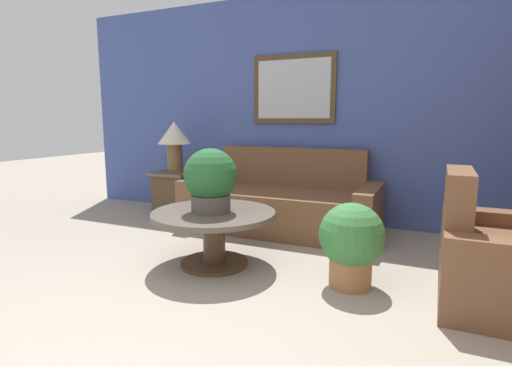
{
  "coord_description": "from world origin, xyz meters",
  "views": [
    {
      "loc": [
        1.15,
        -1.2,
        1.19
      ],
      "look_at": [
        -0.41,
        2.23,
        0.58
      ],
      "focal_mm": 28.0,
      "sensor_mm": 36.0,
      "label": 1
    }
  ],
  "objects": [
    {
      "name": "wall_back",
      "position": [
        -0.01,
        3.3,
        1.31
      ],
      "size": [
        6.73,
        0.09,
        2.6
      ],
      "color": "#42569E",
      "rests_on": "ground_plane"
    },
    {
      "name": "couch_main",
      "position": [
        -0.35,
        2.79,
        0.28
      ],
      "size": [
        2.06,
        0.94,
        0.86
      ],
      "color": "brown",
      "rests_on": "ground_plane"
    },
    {
      "name": "coffee_table",
      "position": [
        -0.46,
        1.52,
        0.33
      ],
      "size": [
        1.0,
        1.0,
        0.45
      ],
      "color": "#4C3823",
      "rests_on": "ground_plane"
    },
    {
      "name": "side_table",
      "position": [
        -1.73,
        2.78,
        0.28
      ],
      "size": [
        0.5,
        0.5,
        0.55
      ],
      "color": "#4C3823",
      "rests_on": "ground_plane"
    },
    {
      "name": "table_lamp",
      "position": [
        -1.73,
        2.78,
        0.95
      ],
      "size": [
        0.4,
        0.4,
        0.6
      ],
      "color": "brown",
      "rests_on": "side_table"
    },
    {
      "name": "potted_plant_on_table",
      "position": [
        -0.47,
        1.5,
        0.71
      ],
      "size": [
        0.42,
        0.42,
        0.51
      ],
      "color": "#4C4742",
      "rests_on": "coffee_table"
    },
    {
      "name": "potted_plant_floor",
      "position": [
        0.64,
        1.55,
        0.33
      ],
      "size": [
        0.46,
        0.46,
        0.61
      ],
      "color": "#9E6B42",
      "rests_on": "ground_plane"
    }
  ]
}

